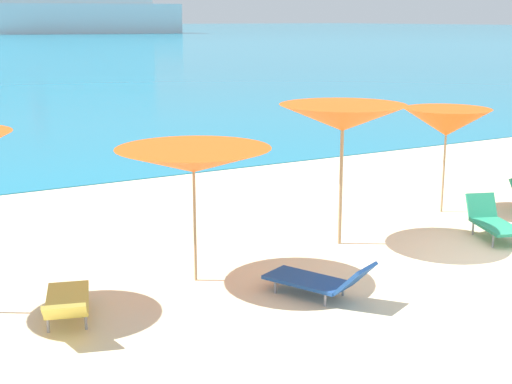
# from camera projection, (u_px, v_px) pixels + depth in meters

# --- Properties ---
(ground_plane) EXTENTS (50.00, 100.00, 0.30)m
(ground_plane) POSITION_uv_depth(u_px,v_px,m) (217.00, 167.00, 19.83)
(ground_plane) COLOR beige
(umbrella_3) EXTENTS (2.44, 2.44, 1.99)m
(umbrella_3) POSITION_uv_depth(u_px,v_px,m) (193.00, 160.00, 10.41)
(umbrella_3) COLOR #9E7F59
(umbrella_3) RESTS_ON ground_plane
(umbrella_4) EXTENTS (2.27, 2.27, 2.40)m
(umbrella_4) POSITION_uv_depth(u_px,v_px,m) (343.00, 118.00, 12.09)
(umbrella_4) COLOR #9E7F59
(umbrella_4) RESTS_ON ground_plane
(umbrella_5) EXTENTS (1.81, 1.81, 2.07)m
(umbrella_5) POSITION_uv_depth(u_px,v_px,m) (447.00, 122.00, 14.24)
(umbrella_5) COLOR #9E7F59
(umbrella_5) RESTS_ON ground_plane
(lounge_chair_1) EXTENTS (0.98, 1.42, 0.69)m
(lounge_chair_1) POSITION_uv_depth(u_px,v_px,m) (493.00, 221.00, 12.84)
(lounge_chair_1) COLOR #268C66
(lounge_chair_1) RESTS_ON ground_plane
(lounge_chair_3) EXTENTS (0.98, 1.70, 0.57)m
(lounge_chair_3) POSITION_uv_depth(u_px,v_px,m) (67.00, 303.00, 9.22)
(lounge_chair_3) COLOR #D8BF4C
(lounge_chair_3) RESTS_ON ground_plane
(lounge_chair_7) EXTENTS (1.13, 1.64, 0.60)m
(lounge_chair_7) POSITION_uv_depth(u_px,v_px,m) (321.00, 280.00, 10.11)
(lounge_chair_7) COLOR #1E478C
(lounge_chair_7) RESTS_ON ground_plane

